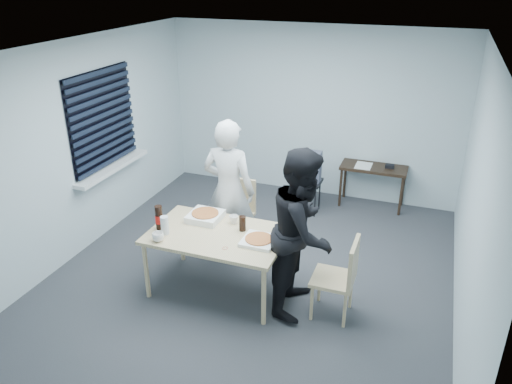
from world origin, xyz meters
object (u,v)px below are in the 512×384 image
at_px(stool, 309,188).
at_px(soda_bottle, 159,218).
at_px(chair_far, 237,208).
at_px(mug_a, 158,237).
at_px(backpack, 309,167).
at_px(dining_table, 218,238).
at_px(chair_right, 342,274).
at_px(mug_b, 234,219).
at_px(person_black, 303,231).
at_px(side_table, 374,171).
at_px(person_white, 229,191).

bearing_deg(stool, soda_bottle, -114.47).
xyz_separation_m(chair_far, mug_a, (-0.33, -1.37, 0.25)).
xyz_separation_m(stool, backpack, (0.00, -0.01, 0.33)).
bearing_deg(dining_table, backpack, 78.80).
distance_m(stool, soda_bottle, 2.63).
xyz_separation_m(chair_right, mug_b, (-1.29, 0.28, 0.25)).
bearing_deg(person_black, dining_table, 93.70).
relative_size(chair_right, side_table, 0.93).
bearing_deg(person_black, soda_bottle, 96.68).
height_order(chair_far, mug_a, chair_far).
height_order(chair_right, person_black, person_black).
bearing_deg(chair_right, mug_b, 167.93).
xyz_separation_m(dining_table, mug_a, (-0.51, -0.36, 0.11)).
xyz_separation_m(backpack, mug_a, (-0.95, -2.59, 0.05)).
bearing_deg(mug_a, dining_table, 35.28).
height_order(person_black, backpack, person_black).
bearing_deg(soda_bottle, person_white, 60.90).
xyz_separation_m(dining_table, side_table, (1.29, 2.75, -0.09)).
distance_m(dining_table, person_white, 0.77).
relative_size(dining_table, mug_a, 11.92).
relative_size(chair_right, mug_b, 8.90).
height_order(person_white, soda_bottle, person_white).
xyz_separation_m(person_black, mug_a, (-1.44, -0.42, -0.12)).
height_order(stool, mug_b, mug_b).
relative_size(side_table, backpack, 2.12).
bearing_deg(soda_bottle, mug_a, -63.52).
relative_size(chair_far, side_table, 0.93).
distance_m(person_white, soda_bottle, 0.96).
bearing_deg(side_table, person_black, -97.65).
bearing_deg(stool, backpack, -90.00).
height_order(dining_table, side_table, dining_table).
distance_m(backpack, soda_bottle, 2.58).
height_order(person_white, stool, person_white).
bearing_deg(soda_bottle, dining_table, 10.98).
bearing_deg(stool, chair_right, -67.48).
xyz_separation_m(chair_far, side_table, (1.47, 1.74, 0.05)).
relative_size(person_black, stool, 3.58).
xyz_separation_m(chair_right, mug_a, (-1.88, -0.36, 0.25)).
distance_m(dining_table, person_black, 0.96).
relative_size(dining_table, person_black, 0.83).
bearing_deg(mug_a, chair_right, 10.88).
distance_m(stool, backpack, 0.33).
distance_m(chair_right, mug_b, 1.34).
xyz_separation_m(chair_far, person_white, (0.01, -0.29, 0.37)).
bearing_deg(chair_far, dining_table, -79.88).
relative_size(chair_far, person_white, 0.50).
bearing_deg(chair_far, person_black, -40.57).
distance_m(mug_b, soda_bottle, 0.82).
bearing_deg(backpack, person_white, -106.77).
distance_m(backpack, mug_b, 1.98).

